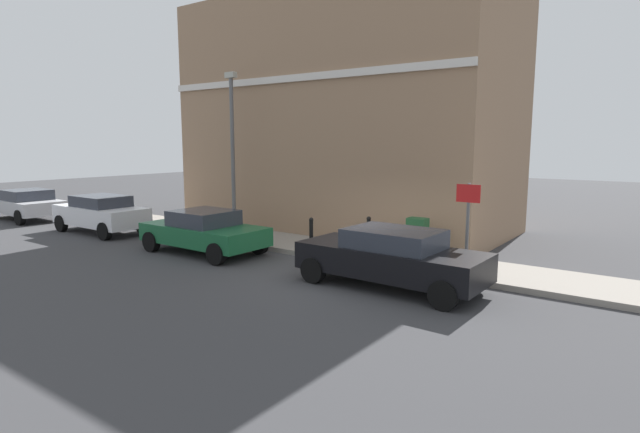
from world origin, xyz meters
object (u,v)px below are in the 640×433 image
object	(u,v)px
car_silver	(27,204)
bollard_far_kerb	(311,233)
utility_cabinet	(417,239)
car_green	(204,231)
car_black	(391,257)
bollard_near_cabinet	(369,232)
car_white	(101,213)
lamppost	(233,146)
street_sign	(468,215)

from	to	relation	value
car_silver	bollard_far_kerb	xyz separation A→B (m)	(1.61, -14.60, -0.00)
utility_cabinet	bollard_far_kerb	world-z (taller)	utility_cabinet
car_green	car_silver	xyz separation A→B (m)	(-0.01, 11.63, 0.01)
car_black	bollard_near_cabinet	distance (m)	3.57
car_green	car_black	bearing A→B (deg)	-179.42
car_silver	bollard_far_kerb	world-z (taller)	car_silver
car_white	bollard_far_kerb	xyz separation A→B (m)	(1.49, -8.88, -0.05)
car_black	bollard_far_kerb	size ratio (longest dim) A/B	4.37
car_white	car_silver	bearing A→B (deg)	1.36
utility_cabinet	lamppost	xyz separation A→B (m)	(-0.10, 7.25, 2.62)
car_green	utility_cabinet	xyz separation A→B (m)	(2.70, -5.93, -0.02)
car_black	car_green	bearing A→B (deg)	1.63
car_black	lamppost	distance (m)	8.63
car_black	car_green	world-z (taller)	car_black
utility_cabinet	car_green	bearing A→B (deg)	114.49
car_green	car_silver	distance (m)	11.63
car_white	bollard_near_cabinet	bearing A→B (deg)	-165.03
bollard_near_cabinet	lamppost	bearing A→B (deg)	92.02
car_green	utility_cabinet	size ratio (longest dim) A/B	3.57
bollard_far_kerb	lamppost	world-z (taller)	lamppost
car_green	street_sign	xyz separation A→B (m)	(1.63, -7.76, 0.96)
bollard_near_cabinet	lamppost	xyz separation A→B (m)	(-0.20, 5.58, 2.60)
car_green	bollard_far_kerb	size ratio (longest dim) A/B	3.95
car_white	utility_cabinet	xyz separation A→B (m)	(2.59, -11.84, -0.08)
car_white	utility_cabinet	size ratio (longest dim) A/B	3.55
utility_cabinet	car_silver	bearing A→B (deg)	98.79
car_white	bollard_far_kerb	world-z (taller)	car_white
car_black	utility_cabinet	size ratio (longest dim) A/B	3.95
bollard_near_cabinet	car_white	bearing A→B (deg)	104.83
car_green	car_white	distance (m)	5.91
car_black	car_silver	distance (m)	18.15
car_black	car_white	bearing A→B (deg)	0.97
car_green	bollard_near_cabinet	world-z (taller)	car_green
car_white	utility_cabinet	bearing A→B (deg)	-167.50
car_white	car_silver	xyz separation A→B (m)	(-0.12, 5.72, -0.05)
car_white	street_sign	bearing A→B (deg)	-173.52
car_white	street_sign	distance (m)	13.78
car_black	car_white	distance (m)	12.43
car_green	street_sign	world-z (taller)	street_sign
car_green	bollard_far_kerb	distance (m)	3.37
car_black	bollard_near_cabinet	world-z (taller)	car_black
bollard_far_kerb	utility_cabinet	bearing A→B (deg)	-69.56
car_silver	car_white	bearing A→B (deg)	-177.18
street_sign	car_white	bearing A→B (deg)	96.34
lamppost	car_black	bearing A→B (deg)	-108.13
car_green	lamppost	distance (m)	3.91
car_green	lamppost	bearing A→B (deg)	-62.90
car_green	street_sign	size ratio (longest dim) A/B	1.78
utility_cabinet	bollard_near_cabinet	bearing A→B (deg)	86.57
car_green	utility_cabinet	bearing A→B (deg)	-155.27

